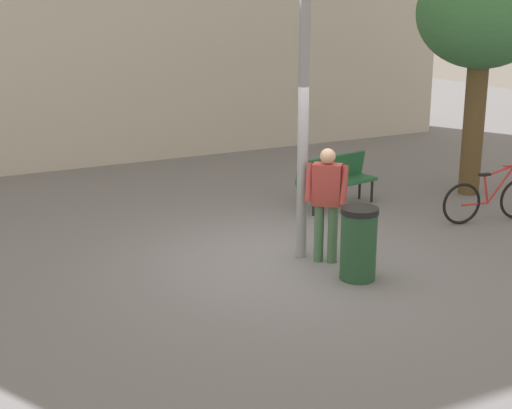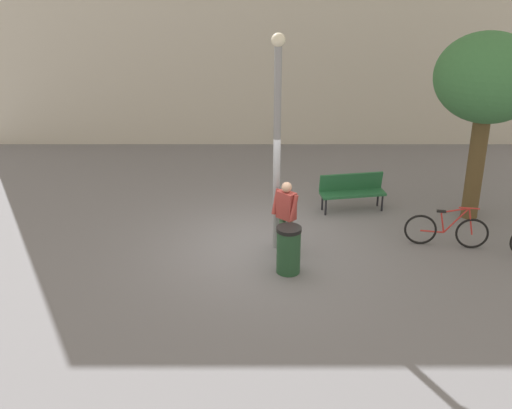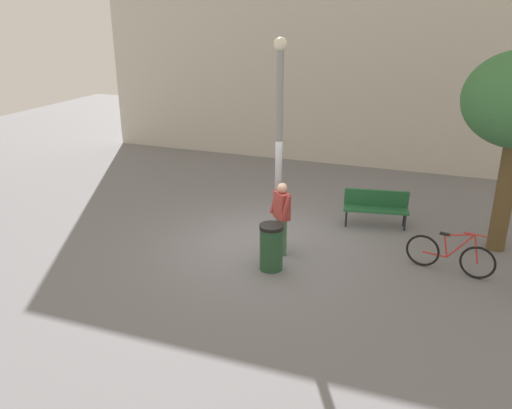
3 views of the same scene
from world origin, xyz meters
name	(u,v)px [view 1 (image 1 of 3)]	position (x,y,z in m)	size (l,w,h in m)	color
ground_plane	(284,260)	(0.00, 0.00, 0.00)	(36.00, 36.00, 0.00)	slate
lamppost	(304,80)	(0.30, 0.01, 2.59)	(0.28, 0.28, 4.65)	gray
person_by_lamppost	(327,197)	(0.50, -0.33, 0.97)	(0.59, 0.57, 1.67)	#47704C
park_bench	(335,177)	(2.23, 2.07, 0.55)	(1.66, 0.74, 0.92)	#236038
plaza_tree	(482,16)	(5.05, 1.63, 3.34)	(2.40, 2.40, 4.43)	brown
bicycle_red	(491,200)	(4.05, 0.05, 0.38)	(1.79, 0.38, 0.97)	black
trash_bin	(359,243)	(0.52, -1.11, 0.51)	(0.51, 0.51, 1.00)	#234C2D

